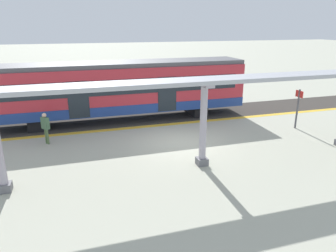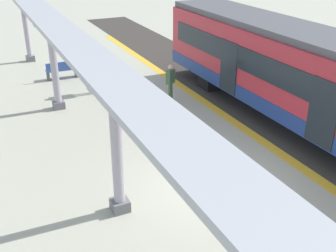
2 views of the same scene
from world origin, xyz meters
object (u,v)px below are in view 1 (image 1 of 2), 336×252
at_px(platform_info_sign, 298,105).
at_px(passenger_waiting_near_edge, 45,125).
at_px(canopy_pillar_third, 203,125).
at_px(train_near_carriage, 121,90).

relative_size(platform_info_sign, passenger_waiting_near_edge, 1.42).
bearing_deg(platform_info_sign, canopy_pillar_third, -67.06).
bearing_deg(platform_info_sign, train_near_carriage, -116.47).
bearing_deg(passenger_waiting_near_edge, canopy_pillar_third, 54.89).
xyz_separation_m(train_near_carriage, canopy_pillar_third, (7.42, 2.14, -0.09)).
bearing_deg(train_near_carriage, platform_info_sign, 63.53).
relative_size(canopy_pillar_third, passenger_waiting_near_edge, 2.21).
bearing_deg(passenger_waiting_near_edge, train_near_carriage, 126.03).
height_order(canopy_pillar_third, passenger_waiting_near_edge, canopy_pillar_third).
distance_m(canopy_pillar_third, platform_info_sign, 7.50).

